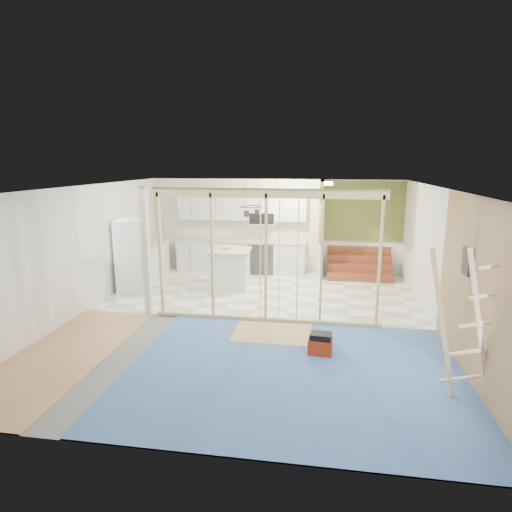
% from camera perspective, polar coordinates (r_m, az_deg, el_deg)
% --- Properties ---
extents(room, '(7.01, 8.01, 2.61)m').
position_cam_1_polar(room, '(8.16, -0.76, -0.03)').
color(room, slate).
rests_on(room, ground).
extents(floor_overlays, '(7.00, 8.00, 0.03)m').
position_cam_1_polar(floor_overlays, '(8.58, -0.17, -8.40)').
color(floor_overlays, white).
rests_on(floor_overlays, room).
extents(stud_frame, '(4.66, 0.14, 2.60)m').
position_cam_1_polar(stud_frame, '(8.15, -2.44, 2.02)').
color(stud_frame, tan).
rests_on(stud_frame, room).
extents(base_cabinets, '(4.45, 2.24, 0.93)m').
position_cam_1_polar(base_cabinets, '(11.88, -5.67, -0.23)').
color(base_cabinets, silver).
rests_on(base_cabinets, room).
extents(upper_cabinets, '(3.60, 0.41, 0.85)m').
position_cam_1_polar(upper_cabinets, '(11.94, -1.67, 6.46)').
color(upper_cabinets, silver).
rests_on(upper_cabinets, room).
extents(green_partition, '(2.25, 1.51, 2.60)m').
position_cam_1_polar(green_partition, '(11.73, 12.22, 1.75)').
color(green_partition, olive).
rests_on(green_partition, room).
extents(pot_rack, '(0.52, 0.52, 0.72)m').
position_cam_1_polar(pot_rack, '(9.94, -0.67, 6.29)').
color(pot_rack, black).
rests_on(pot_rack, room).
extents(sheathing_panel, '(0.02, 4.00, 2.60)m').
position_cam_1_polar(sheathing_panel, '(6.48, 27.91, -4.85)').
color(sheathing_panel, tan).
rests_on(sheathing_panel, room).
extents(electrical_panel, '(0.04, 0.30, 0.40)m').
position_cam_1_polar(electrical_panel, '(6.93, 26.25, -0.63)').
color(electrical_panel, '#39393F').
rests_on(electrical_panel, room).
extents(ceiling_light, '(0.32, 0.32, 0.08)m').
position_cam_1_polar(ceiling_light, '(10.87, 9.35, 9.53)').
color(ceiling_light, '#FFEABF').
rests_on(ceiling_light, room).
extents(fridge, '(0.95, 0.92, 1.74)m').
position_cam_1_polar(fridge, '(10.63, -16.08, 0.05)').
color(fridge, white).
rests_on(fridge, room).
extents(island, '(1.03, 1.03, 0.96)m').
position_cam_1_polar(island, '(10.60, -3.46, -1.70)').
color(island, silver).
rests_on(island, room).
extents(bowl, '(0.26, 0.26, 0.06)m').
position_cam_1_polar(bowl, '(10.61, -3.75, 1.17)').
color(bowl, silver).
rests_on(bowl, island).
extents(soap_bottle_a, '(0.12, 0.12, 0.28)m').
position_cam_1_polar(soap_bottle_a, '(12.25, -9.50, 2.91)').
color(soap_bottle_a, '#B2B6C6').
rests_on(soap_bottle_a, base_cabinets).
extents(soap_bottle_b, '(0.09, 0.10, 0.20)m').
position_cam_1_polar(soap_bottle_b, '(11.65, 5.64, 2.33)').
color(soap_bottle_b, silver).
rests_on(soap_bottle_b, base_cabinets).
extents(toolbox, '(0.41, 0.32, 0.36)m').
position_cam_1_polar(toolbox, '(7.15, 8.58, -11.57)').
color(toolbox, '#9A290E').
rests_on(toolbox, room).
extents(ladder, '(1.08, 0.06, 2.02)m').
position_cam_1_polar(ladder, '(6.14, 26.14, -8.22)').
color(ladder, '#E4C08C').
rests_on(ladder, room).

